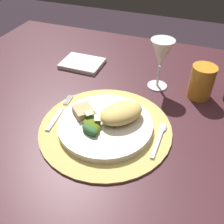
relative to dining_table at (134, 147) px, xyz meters
name	(u,v)px	position (x,y,z in m)	size (l,w,h in m)	color
dining_table	(134,147)	(0.00, 0.00, 0.00)	(1.44, 1.04, 0.76)	#411F25
placemat	(105,128)	(-0.06, -0.09, 0.14)	(0.35, 0.35, 0.01)	#D5B561
dinner_plate	(105,125)	(-0.06, -0.09, 0.15)	(0.25, 0.25, 0.02)	silver
pasta_serving	(121,113)	(-0.03, -0.06, 0.18)	(0.12, 0.08, 0.04)	#E6C365
salad_greens	(91,125)	(-0.09, -0.12, 0.17)	(0.07, 0.09, 0.03)	#2F602D
bread_piece	(83,111)	(-0.13, -0.08, 0.17)	(0.05, 0.05, 0.02)	tan
fork	(59,114)	(-0.20, -0.08, 0.15)	(0.03, 0.16, 0.00)	silver
spoon	(160,134)	(0.08, -0.06, 0.15)	(0.02, 0.13, 0.01)	silver
napkin	(82,63)	(-0.27, 0.20, 0.14)	(0.15, 0.11, 0.01)	white
wine_glass	(161,55)	(0.02, 0.16, 0.25)	(0.07, 0.07, 0.16)	silver
amber_tumbler	(201,82)	(0.16, 0.16, 0.19)	(0.07, 0.07, 0.10)	orange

